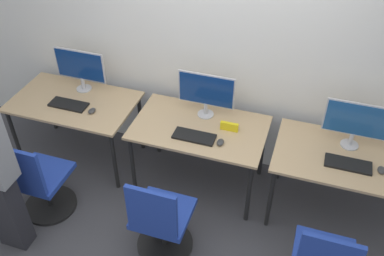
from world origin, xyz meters
The scene contains 17 objects.
ground_plane centered at (0.00, 0.00, 0.00)m, with size 20.00×20.00×0.00m, color #3D3D42.
wall_back centered at (0.00, 0.84, 1.40)m, with size 12.00×0.05×2.80m.
desk_left centered at (-1.28, 0.36, 0.64)m, with size 1.20×0.72×0.71m.
monitor_left centered at (-1.28, 0.57, 0.96)m, with size 0.52×0.15×0.43m.
keyboard_left centered at (-1.28, 0.28, 0.72)m, with size 0.37×0.15×0.02m.
mouse_left centered at (-1.02, 0.25, 0.72)m, with size 0.06×0.09×0.03m.
office_chair_left centered at (-1.23, -0.43, 0.36)m, with size 0.48×0.48×0.88m.
desk_center centered at (0.00, 0.36, 0.64)m, with size 1.20×0.72×0.71m.
monitor_center centered at (0.00, 0.55, 0.96)m, with size 0.52×0.15×0.43m.
keyboard_center centered at (0.00, 0.20, 0.72)m, with size 0.37×0.15×0.02m.
mouse_center centered at (0.24, 0.19, 0.72)m, with size 0.06×0.09×0.03m.
office_chair_center centered at (-0.05, -0.50, 0.36)m, with size 0.48×0.48×0.88m.
desk_right centered at (1.28, 0.36, 0.64)m, with size 1.20×0.72×0.71m.
monitor_right centered at (1.28, 0.52, 0.96)m, with size 0.52×0.15×0.43m.
keyboard_right centered at (1.28, 0.26, 0.72)m, with size 0.37×0.15×0.02m.
mouse_right centered at (1.54, 0.27, 0.72)m, with size 0.06×0.09×0.03m.
placard_center centered at (0.26, 0.40, 0.75)m, with size 0.16×0.03×0.08m.
Camera 1 is at (0.87, -2.49, 3.10)m, focal length 40.00 mm.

